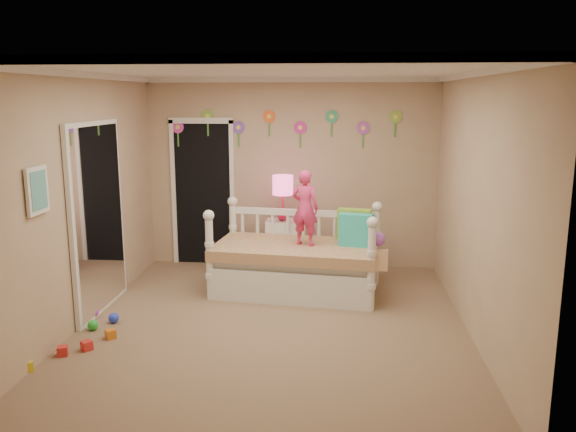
# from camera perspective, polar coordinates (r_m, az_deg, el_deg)

# --- Properties ---
(floor) EXTENTS (4.00, 4.50, 0.01)m
(floor) POSITION_cam_1_polar(r_m,az_deg,el_deg) (6.18, -1.44, -10.69)
(floor) COLOR #7F684C
(floor) RESTS_ON ground
(ceiling) EXTENTS (4.00, 4.50, 0.01)m
(ceiling) POSITION_cam_1_polar(r_m,az_deg,el_deg) (5.72, -1.57, 14.14)
(ceiling) COLOR white
(ceiling) RESTS_ON floor
(back_wall) EXTENTS (4.00, 0.01, 2.60)m
(back_wall) POSITION_cam_1_polar(r_m,az_deg,el_deg) (8.03, 0.32, 4.14)
(back_wall) COLOR tan
(back_wall) RESTS_ON floor
(left_wall) EXTENTS (0.01, 4.50, 2.60)m
(left_wall) POSITION_cam_1_polar(r_m,az_deg,el_deg) (6.36, -19.72, 1.45)
(left_wall) COLOR tan
(left_wall) RESTS_ON floor
(right_wall) EXTENTS (0.01, 4.50, 2.60)m
(right_wall) POSITION_cam_1_polar(r_m,az_deg,el_deg) (5.93, 18.07, 0.87)
(right_wall) COLOR tan
(right_wall) RESTS_ON floor
(crown_molding) EXTENTS (4.00, 4.50, 0.06)m
(crown_molding) POSITION_cam_1_polar(r_m,az_deg,el_deg) (5.72, -1.57, 13.84)
(crown_molding) COLOR white
(crown_molding) RESTS_ON ceiling
(daybed) EXTENTS (2.10, 1.29, 1.08)m
(daybed) POSITION_cam_1_polar(r_m,az_deg,el_deg) (7.03, 0.79, -3.28)
(daybed) COLOR white
(daybed) RESTS_ON floor
(pillow_turquoise) EXTENTS (0.41, 0.21, 0.39)m
(pillow_turquoise) POSITION_cam_1_polar(r_m,az_deg,el_deg) (6.93, 6.66, -1.39)
(pillow_turquoise) COLOR #26BCC2
(pillow_turquoise) RESTS_ON daybed
(pillow_lime) EXTENTS (0.43, 0.22, 0.39)m
(pillow_lime) POSITION_cam_1_polar(r_m,az_deg,el_deg) (7.23, 6.53, -0.85)
(pillow_lime) COLOR #8FCA3D
(pillow_lime) RESTS_ON daybed
(child) EXTENTS (0.39, 0.32, 0.91)m
(child) POSITION_cam_1_polar(r_m,az_deg,el_deg) (6.89, 1.69, 0.81)
(child) COLOR #E83472
(child) RESTS_ON daybed
(nightstand) EXTENTS (0.45, 0.35, 0.74)m
(nightstand) POSITION_cam_1_polar(r_m,az_deg,el_deg) (7.79, -0.51, -3.09)
(nightstand) COLOR white
(nightstand) RESTS_ON floor
(table_lamp) EXTENTS (0.27, 0.27, 0.60)m
(table_lamp) POSITION_cam_1_polar(r_m,az_deg,el_deg) (7.63, -0.52, 2.51)
(table_lamp) COLOR #EB1F51
(table_lamp) RESTS_ON nightstand
(closet_doorway) EXTENTS (0.90, 0.04, 2.07)m
(closet_doorway) POSITION_cam_1_polar(r_m,az_deg,el_deg) (8.25, -8.38, 2.35)
(closet_doorway) COLOR black
(closet_doorway) RESTS_ON back_wall
(flower_decals) EXTENTS (3.40, 0.02, 0.50)m
(flower_decals) POSITION_cam_1_polar(r_m,az_deg,el_deg) (7.97, -0.33, 8.70)
(flower_decals) COLOR #B2668C
(flower_decals) RESTS_ON back_wall
(mirror_closet) EXTENTS (0.07, 1.30, 2.10)m
(mirror_closet) POSITION_cam_1_polar(r_m,az_deg,el_deg) (6.66, -18.19, -0.21)
(mirror_closet) COLOR white
(mirror_closet) RESTS_ON left_wall
(wall_picture) EXTENTS (0.05, 0.34, 0.42)m
(wall_picture) POSITION_cam_1_polar(r_m,az_deg,el_deg) (5.51, -23.47, 2.33)
(wall_picture) COLOR white
(wall_picture) RESTS_ON left_wall
(hanging_bag) EXTENTS (0.20, 0.16, 0.36)m
(hanging_bag) POSITION_cam_1_polar(r_m,az_deg,el_deg) (6.51, 8.82, -3.58)
(hanging_bag) COLOR beige
(hanging_bag) RESTS_ON daybed
(toy_scatter) EXTENTS (0.84, 1.32, 0.11)m
(toy_scatter) POSITION_cam_1_polar(r_m,az_deg,el_deg) (6.08, -19.06, -11.21)
(toy_scatter) COLOR #996666
(toy_scatter) RESTS_ON floor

